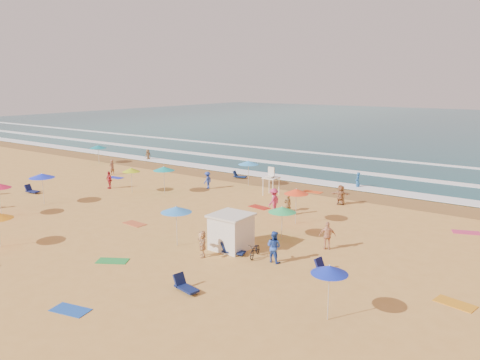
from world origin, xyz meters
The scene contains 12 objects.
ground centered at (0.00, 0.00, 0.00)m, with size 220.00×220.00×0.00m, color gold.
ocean centered at (0.00, 84.00, 0.00)m, with size 220.00×140.00×0.18m, color #0C4756.
wet_sand centered at (0.00, 12.50, 0.01)m, with size 220.00×220.00×0.00m, color olive.
surf_foam centered at (0.00, 21.32, 0.10)m, with size 200.00×18.70×0.05m.
cabana centered at (4.98, -4.51, 1.00)m, with size 2.00×2.00×2.00m, color silver.
cabana_roof centered at (4.98, -4.51, 2.06)m, with size 2.20×2.20×0.12m, color silver.
bicycle centered at (6.88, -4.81, 0.41)m, with size 0.54×1.55×0.82m, color black.
lifeguard_stand centered at (-0.10, 8.12, 1.05)m, with size 1.20×1.20×2.10m, color white, non-canonical shape.
beach_umbrellas centered at (3.06, 0.87, 2.14)m, with size 62.41×24.89×0.82m.
loungers centered at (5.83, -2.57, 0.17)m, with size 50.42×28.03×0.34m.
towels centered at (2.15, -1.73, 0.01)m, with size 41.76×27.10×0.03m.
beachgoers centered at (0.54, 4.34, 0.77)m, with size 41.46×27.88×2.13m.
Camera 1 is at (20.70, -25.57, 9.73)m, focal length 35.00 mm.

